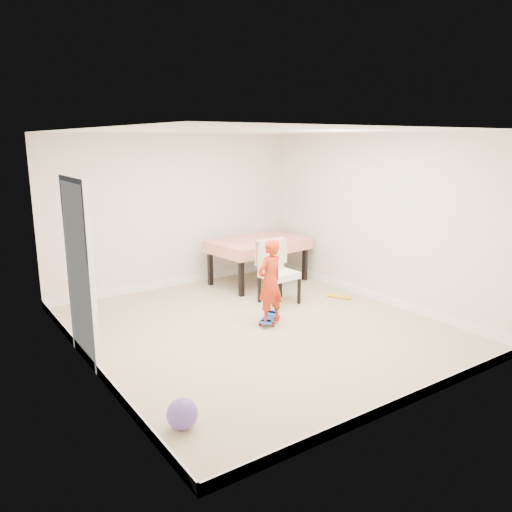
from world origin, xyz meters
TOP-DOWN VIEW (x-y plane):
  - ground at (0.00, 0.00)m, footprint 5.00×5.00m
  - ceiling at (0.00, 0.00)m, footprint 4.50×5.00m
  - wall_back at (0.00, 2.48)m, footprint 4.50×0.04m
  - wall_front at (0.00, -2.48)m, footprint 4.50×0.04m
  - wall_left at (-2.23, 0.00)m, footprint 0.04×5.00m
  - wall_right at (2.23, 0.00)m, footprint 0.04×5.00m
  - door at (-2.22, 0.30)m, footprint 0.11×0.94m
  - baseboard_back at (0.00, 2.49)m, footprint 4.50×0.02m
  - baseboard_front at (0.00, -2.49)m, footprint 4.50×0.02m
  - baseboard_left at (-2.24, 0.00)m, footprint 0.02×5.00m
  - baseboard_right at (2.24, 0.00)m, footprint 0.02×5.00m
  - dining_table at (1.26, 1.82)m, footprint 1.78×1.23m
  - dining_chair at (0.87, 0.68)m, footprint 0.58×0.65m
  - skateboard at (0.24, 0.08)m, footprint 0.59×0.55m
  - child at (0.19, -0.01)m, footprint 0.47×0.36m
  - balloon at (-1.94, -1.63)m, footprint 0.28×0.28m
  - foam_toy at (1.80, 0.32)m, footprint 0.24×0.38m

SIDE VIEW (x-z plane):
  - ground at x=0.00m, z-range 0.00..0.00m
  - foam_toy at x=1.80m, z-range 0.00..0.06m
  - skateboard at x=0.24m, z-range 0.00..0.09m
  - baseboard_back at x=0.00m, z-range 0.00..0.12m
  - baseboard_front at x=0.00m, z-range 0.00..0.12m
  - baseboard_left at x=-2.24m, z-range 0.00..0.12m
  - baseboard_right at x=2.24m, z-range 0.00..0.12m
  - balloon at x=-1.94m, z-range 0.00..0.28m
  - dining_table at x=1.26m, z-range 0.00..0.79m
  - dining_chair at x=0.87m, z-range 0.00..0.99m
  - child at x=0.19m, z-range 0.00..1.17m
  - door at x=-2.22m, z-range -0.03..2.08m
  - wall_back at x=0.00m, z-range 0.00..2.60m
  - wall_front at x=0.00m, z-range 0.00..2.60m
  - wall_left at x=-2.23m, z-range 0.00..2.60m
  - wall_right at x=2.23m, z-range 0.00..2.60m
  - ceiling at x=0.00m, z-range 2.56..2.60m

